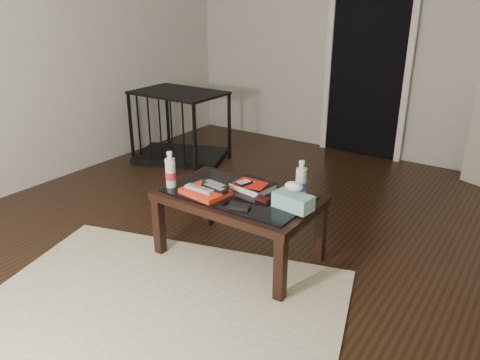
% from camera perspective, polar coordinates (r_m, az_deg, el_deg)
% --- Properties ---
extents(ground, '(5.00, 5.00, 0.00)m').
position_cam_1_polar(ground, '(3.10, 4.68, -10.14)').
color(ground, black).
rests_on(ground, ground).
extents(doorway, '(0.90, 0.08, 2.07)m').
position_cam_1_polar(doorway, '(5.09, 15.39, 14.18)').
color(doorway, black).
rests_on(doorway, ground).
extents(coffee_table, '(1.00, 0.60, 0.46)m').
position_cam_1_polar(coffee_table, '(2.98, -0.16, -2.75)').
color(coffee_table, black).
rests_on(coffee_table, ground).
extents(rug, '(2.33, 1.99, 0.01)m').
position_cam_1_polar(rug, '(2.71, -10.21, -15.55)').
color(rug, beige).
rests_on(rug, ground).
extents(pet_crate, '(1.06, 0.89, 0.71)m').
position_cam_1_polar(pet_crate, '(4.95, -7.27, 5.18)').
color(pet_crate, black).
rests_on(pet_crate, ground).
extents(magazines, '(0.31, 0.25, 0.03)m').
position_cam_1_polar(magazines, '(2.94, -4.26, -1.45)').
color(magazines, red).
rests_on(magazines, coffee_table).
extents(remote_silver, '(0.20, 0.06, 0.02)m').
position_cam_1_polar(remote_silver, '(2.93, -5.00, -1.05)').
color(remote_silver, '#B4B5B9').
rests_on(remote_silver, magazines).
extents(remote_black_front, '(0.21, 0.08, 0.02)m').
position_cam_1_polar(remote_black_front, '(2.93, -3.10, -0.97)').
color(remote_black_front, black).
rests_on(remote_black_front, magazines).
extents(remote_black_back, '(0.21, 0.08, 0.02)m').
position_cam_1_polar(remote_black_back, '(2.98, -3.02, -0.52)').
color(remote_black_back, black).
rests_on(remote_black_back, magazines).
extents(textbook, '(0.28, 0.23, 0.05)m').
position_cam_1_polar(textbook, '(3.00, 1.56, -0.70)').
color(textbook, black).
rests_on(textbook, coffee_table).
extents(dvd_mailers, '(0.19, 0.14, 0.01)m').
position_cam_1_polar(dvd_mailers, '(2.98, 1.24, -0.34)').
color(dvd_mailers, red).
rests_on(dvd_mailers, textbook).
extents(ipod, '(0.09, 0.12, 0.02)m').
position_cam_1_polar(ipod, '(2.95, 0.48, -0.33)').
color(ipod, black).
rests_on(ipod, dvd_mailers).
extents(flip_phone, '(0.10, 0.06, 0.02)m').
position_cam_1_polar(flip_phone, '(2.84, 2.83, -2.35)').
color(flip_phone, black).
rests_on(flip_phone, coffee_table).
extents(wallet, '(0.13, 0.10, 0.02)m').
position_cam_1_polar(wallet, '(2.75, -0.06, -3.23)').
color(wallet, black).
rests_on(wallet, coffee_table).
extents(water_bottle_left, '(0.08, 0.08, 0.24)m').
position_cam_1_polar(water_bottle_left, '(3.05, -8.49, 1.31)').
color(water_bottle_left, silver).
rests_on(water_bottle_left, coffee_table).
extents(water_bottle_right, '(0.07, 0.07, 0.24)m').
position_cam_1_polar(water_bottle_right, '(2.87, 7.46, 0.09)').
color(water_bottle_right, silver).
rests_on(water_bottle_right, coffee_table).
extents(tissue_box, '(0.24, 0.15, 0.09)m').
position_cam_1_polar(tissue_box, '(2.75, 6.49, -2.60)').
color(tissue_box, teal).
rests_on(tissue_box, coffee_table).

